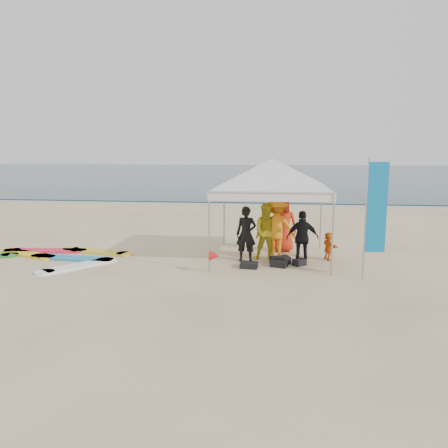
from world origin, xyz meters
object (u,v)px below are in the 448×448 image
at_px(person_black_a, 246,234).
at_px(surfboard_spread, 50,256).
at_px(feather_flag, 376,209).
at_px(marker_pennant, 214,256).
at_px(person_seated, 329,246).
at_px(person_black_b, 302,238).
at_px(person_orange_b, 283,224).
at_px(person_yellow, 268,232).
at_px(canopy_tent, 272,158).
at_px(person_orange_a, 276,228).

relative_size(person_black_a, surfboard_spread, 0.30).
bearing_deg(feather_flag, marker_pennant, -179.98).
xyz_separation_m(person_seated, feather_flag, (0.92, -1.95, 1.42)).
relative_size(person_black_b, person_orange_b, 0.87).
xyz_separation_m(person_yellow, person_seated, (1.88, 0.30, -0.45)).
xyz_separation_m(person_yellow, person_black_b, (1.04, -0.39, -0.08)).
bearing_deg(person_yellow, person_black_b, -21.21).
bearing_deg(surfboard_spread, marker_pennant, -12.66).
bearing_deg(surfboard_spread, person_black_a, 2.01).
height_order(person_black_b, canopy_tent, canopy_tent).
relative_size(person_black_a, person_seated, 1.94).
bearing_deg(canopy_tent, person_black_a, -151.47).
distance_m(feather_flag, surfboard_spread, 9.95).
distance_m(person_black_a, marker_pennant, 1.68).
relative_size(person_black_b, person_seated, 1.85).
bearing_deg(person_black_a, person_seated, 15.13).
bearing_deg(surfboard_spread, person_yellow, 3.47).
height_order(canopy_tent, feather_flag, canopy_tent).
xyz_separation_m(person_black_a, surfboard_spread, (-6.25, -0.22, -0.81)).
distance_m(person_yellow, feather_flag, 3.40).
xyz_separation_m(person_seated, marker_pennant, (-3.29, -1.95, 0.06)).
height_order(person_black_a, person_yellow, person_yellow).
bearing_deg(canopy_tent, marker_pennant, -129.01).
bearing_deg(person_seated, canopy_tent, 71.62).
bearing_deg(person_orange_b, person_black_b, 104.11).
height_order(person_orange_a, surfboard_spread, person_orange_a).
bearing_deg(feather_flag, canopy_tent, 145.68).
bearing_deg(feather_flag, surfboard_spread, 172.77).
distance_m(feather_flag, marker_pennant, 4.43).
distance_m(person_black_b, feather_flag, 2.41).
relative_size(person_seated, surfboard_spread, 0.16).
relative_size(person_black_a, person_yellow, 0.95).
relative_size(person_orange_a, person_black_b, 1.20).
relative_size(person_yellow, surfboard_spread, 0.32).
relative_size(person_orange_b, marker_pennant, 2.93).
relative_size(person_black_a, person_orange_b, 0.91).
xyz_separation_m(person_orange_b, person_seated, (1.39, -1.01, -0.50)).
bearing_deg(person_yellow, person_seated, 8.43).
relative_size(person_orange_a, marker_pennant, 3.04).
height_order(person_yellow, canopy_tent, canopy_tent).
xyz_separation_m(person_black_b, person_seated, (0.84, 0.69, -0.37)).
bearing_deg(person_seated, person_orange_a, 68.95).
xyz_separation_m(person_black_a, marker_pennant, (-0.76, -1.45, -0.35)).
xyz_separation_m(person_orange_a, feather_flag, (2.55, -1.94, 0.88)).
bearing_deg(feather_flag, person_orange_a, 142.77).
relative_size(canopy_tent, feather_flag, 1.50).
distance_m(person_orange_b, person_seated, 1.79).
relative_size(person_black_a, canopy_tent, 0.36).
relative_size(person_orange_a, person_orange_b, 1.04).
bearing_deg(feather_flag, person_seated, 115.40).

